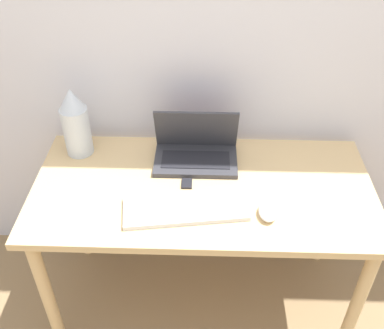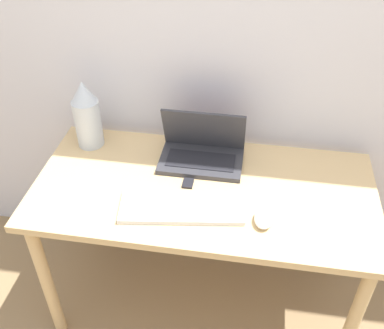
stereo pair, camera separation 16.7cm
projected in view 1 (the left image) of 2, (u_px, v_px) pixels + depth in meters
The scene contains 7 objects.
wall_back at pixel (208, 11), 1.69m from camera, with size 6.00×0.05×2.50m.
desk at pixel (204, 203), 1.78m from camera, with size 1.32×0.64×0.71m.
laptop at pixel (197, 149), 1.83m from camera, with size 0.34×0.21×0.22m.
keyboard at pixel (187, 208), 1.62m from camera, with size 0.46×0.22×0.02m.
mouse at pixel (269, 212), 1.59m from camera, with size 0.06×0.10×0.04m.
vase at pixel (76, 122), 1.81m from camera, with size 0.11×0.11×0.30m.
mp3_player at pixel (188, 184), 1.73m from camera, with size 0.04×0.06×0.01m.
Camera 1 is at (-0.00, -0.98, 1.85)m, focal length 42.00 mm.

